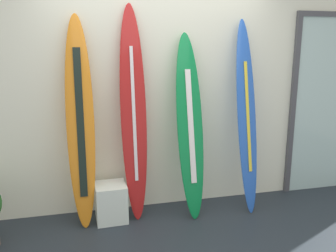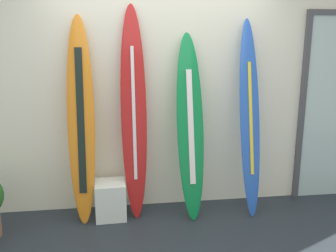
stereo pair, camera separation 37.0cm
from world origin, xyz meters
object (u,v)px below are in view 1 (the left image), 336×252
at_px(surfboard_crimson, 134,116).
at_px(glass_door, 329,102).
at_px(surfboard_cobalt, 247,118).
at_px(surfboard_emerald, 190,127).
at_px(surfboard_sunset, 80,124).
at_px(display_block_left, 111,202).

relative_size(surfboard_crimson, glass_door, 1.02).
bearing_deg(surfboard_crimson, glass_door, 3.95).
xyz_separation_m(surfboard_crimson, surfboard_cobalt, (1.24, -0.09, -0.07)).
height_order(surfboard_crimson, glass_door, surfboard_crimson).
xyz_separation_m(surfboard_crimson, surfboard_emerald, (0.59, -0.09, -0.14)).
height_order(surfboard_crimson, surfboard_cobalt, surfboard_crimson).
bearing_deg(surfboard_emerald, surfboard_sunset, 177.48).
height_order(surfboard_sunset, surfboard_crimson, surfboard_crimson).
height_order(surfboard_emerald, display_block_left, surfboard_emerald).
xyz_separation_m(surfboard_sunset, surfboard_emerald, (1.13, -0.05, -0.08)).
xyz_separation_m(surfboard_emerald, display_block_left, (-0.86, 0.01, -0.77)).
relative_size(surfboard_emerald, surfboard_cobalt, 0.93).
relative_size(surfboard_cobalt, display_block_left, 5.30).
bearing_deg(surfboard_emerald, glass_door, 7.76).
distance_m(display_block_left, glass_door, 2.92).
distance_m(surfboard_sunset, surfboard_cobalt, 1.79).
height_order(surfboard_emerald, glass_door, glass_door).
bearing_deg(display_block_left, surfboard_sunset, 172.41).
distance_m(surfboard_sunset, glass_door, 3.03).
distance_m(surfboard_cobalt, display_block_left, 1.73).
height_order(surfboard_crimson, surfboard_emerald, surfboard_crimson).
bearing_deg(surfboard_crimson, surfboard_sunset, -176.10).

